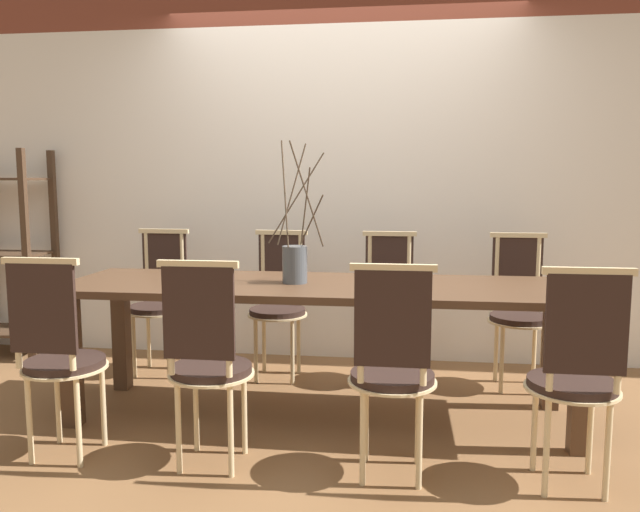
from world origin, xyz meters
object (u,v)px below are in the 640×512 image
(vase_centerpiece, at_px, (295,261))
(book_stack, at_px, (200,280))
(shelving_rack, at_px, (6,255))
(chair_far_center, at_px, (388,302))
(chair_near_center, at_px, (392,364))
(dining_table, at_px, (320,301))

(vase_centerpiece, bearing_deg, book_stack, -167.75)
(shelving_rack, bearing_deg, chair_far_center, -4.76)
(chair_near_center, height_order, chair_far_center, same)
(dining_table, relative_size, chair_near_center, 2.88)
(shelving_rack, bearing_deg, book_stack, -29.26)
(chair_near_center, xyz_separation_m, chair_far_center, (-0.05, 1.38, 0.00))
(dining_table, relative_size, chair_far_center, 2.88)
(dining_table, bearing_deg, chair_near_center, -59.48)
(book_stack, xyz_separation_m, shelving_rack, (-1.83, 1.03, -0.01))
(dining_table, bearing_deg, book_stack, -170.88)
(vase_centerpiece, xyz_separation_m, book_stack, (-0.51, -0.11, -0.10))
(chair_near_center, height_order, book_stack, chair_near_center)
(chair_near_center, distance_m, shelving_rack, 3.31)
(vase_centerpiece, relative_size, book_stack, 3.15)
(chair_far_center, bearing_deg, book_stack, 38.36)
(chair_far_center, relative_size, book_stack, 3.99)
(dining_table, bearing_deg, chair_far_center, 62.58)
(chair_near_center, distance_m, chair_far_center, 1.38)
(chair_far_center, bearing_deg, shelving_rack, -4.76)
(book_stack, bearing_deg, chair_far_center, 38.36)
(chair_near_center, bearing_deg, shelving_rack, 150.78)
(dining_table, xyz_separation_m, shelving_rack, (-2.48, 0.92, 0.10))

